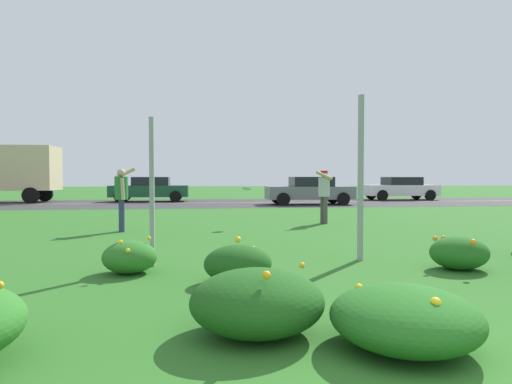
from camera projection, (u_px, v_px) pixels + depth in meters
ground_plane at (267, 224)px, 13.14m from camera, size 120.00×120.00×0.00m
highway_strip at (237, 203)px, 24.43m from camera, size 120.00×8.72×0.01m
highway_center_stripe at (237, 203)px, 24.43m from camera, size 120.00×0.16×0.00m
daylily_clump_mid_right at (459, 253)px, 6.67m from camera, size 0.89×0.82×0.52m
daylily_clump_mid_left at (238, 264)px, 5.81m from camera, size 0.91×0.74×0.58m
daylily_clump_front_center at (130, 257)px, 6.39m from camera, size 0.79×0.72×0.53m
daylily_clump_front_right at (257, 302)px, 3.89m from camera, size 1.21×1.10×0.64m
daylily_clump_near_camera at (405, 318)px, 3.58m from camera, size 1.23×1.23×0.51m
sign_post_near_path at (152, 192)px, 6.88m from camera, size 0.07×0.10×2.36m
sign_post_by_roadside at (361, 178)px, 7.39m from camera, size 0.07×0.10×2.80m
person_thrower_green_shirt at (122, 194)px, 11.32m from camera, size 0.55×0.56×1.68m
person_catcher_red_cap_gray_shirt at (324, 191)px, 13.35m from camera, size 0.55×0.56×1.62m
frisbee_pale_blue at (247, 189)px, 12.26m from camera, size 0.28×0.27×0.14m
car_white_leftmost at (400, 188)px, 27.64m from camera, size 4.50×2.00×1.45m
car_gray_center_left at (310, 190)px, 22.91m from camera, size 4.50×2.00×1.45m
car_dark_green_center_right at (150, 189)px, 25.74m from camera, size 4.50×2.00×1.45m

